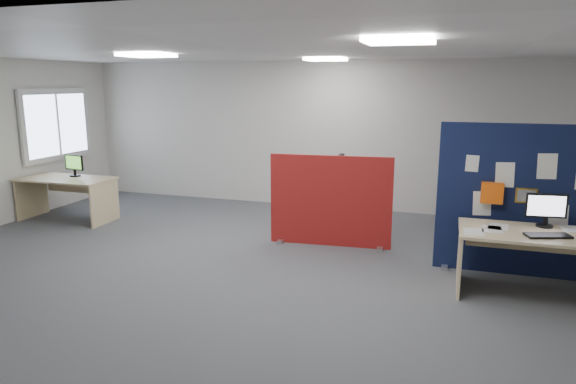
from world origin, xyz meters
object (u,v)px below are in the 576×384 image
(red_divider, at_px, (330,202))
(main_desk, at_px, (550,247))
(navy_divider, at_px, (533,202))
(office_chair, at_px, (329,189))
(second_desk, at_px, (68,188))
(monitor_second, at_px, (74,164))
(monitor_main, at_px, (546,208))

(red_divider, bearing_deg, main_desk, -25.63)
(navy_divider, bearing_deg, main_desk, -79.70)
(red_divider, xyz_separation_m, office_chair, (-0.18, 0.69, 0.04))
(navy_divider, bearing_deg, second_desk, 176.12)
(main_desk, distance_m, red_divider, 2.87)
(navy_divider, height_order, red_divider, navy_divider)
(second_desk, xyz_separation_m, monitor_second, (0.04, 0.16, 0.39))
(monitor_main, height_order, monitor_second, monitor_main)
(monitor_second, distance_m, office_chair, 4.40)
(red_divider, xyz_separation_m, second_desk, (-4.59, 0.05, -0.09))
(monitor_second, bearing_deg, second_desk, -92.63)
(navy_divider, relative_size, second_desk, 1.43)
(main_desk, height_order, second_desk, same)
(navy_divider, relative_size, monitor_main, 5.19)
(main_desk, distance_m, second_desk, 7.34)
(red_divider, height_order, monitor_second, red_divider)
(monitor_main, relative_size, red_divider, 0.25)
(main_desk, bearing_deg, navy_divider, 100.30)
(navy_divider, bearing_deg, office_chair, 157.86)
(main_desk, xyz_separation_m, office_chair, (-2.86, 1.74, 0.12))
(navy_divider, bearing_deg, monitor_second, 174.85)
(monitor_second, bearing_deg, office_chair, 16.86)
(red_divider, height_order, office_chair, red_divider)
(main_desk, xyz_separation_m, monitor_main, (-0.03, 0.23, 0.38))
(main_desk, distance_m, office_chair, 3.35)
(main_desk, height_order, office_chair, office_chair)
(red_divider, relative_size, second_desk, 1.12)
(navy_divider, height_order, second_desk, navy_divider)
(main_desk, bearing_deg, second_desk, 171.35)
(navy_divider, height_order, office_chair, navy_divider)
(office_chair, bearing_deg, red_divider, -76.42)
(navy_divider, distance_m, monitor_main, 0.40)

